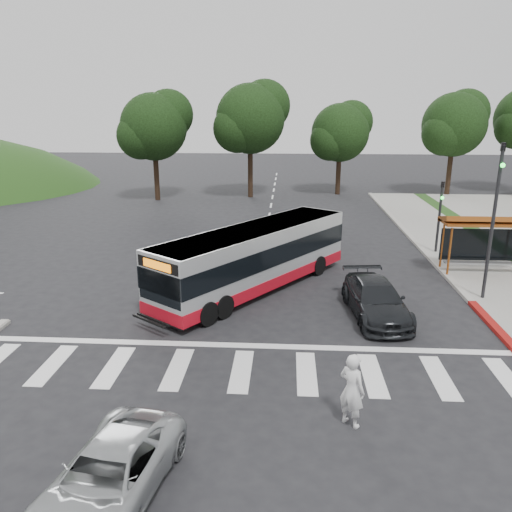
# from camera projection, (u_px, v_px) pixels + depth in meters

# --- Properties ---
(ground) EXTENTS (140.00, 140.00, 0.00)m
(ground) POSITION_uv_depth(u_px,v_px,m) (253.00, 308.00, 20.15)
(ground) COLOR black
(ground) RESTS_ON ground
(sidewalk_east) EXTENTS (4.00, 40.00, 0.12)m
(sidewalk_east) POSITION_uv_depth(u_px,v_px,m) (464.00, 255.00, 27.12)
(sidewalk_east) COLOR gray
(sidewalk_east) RESTS_ON ground
(curb_east) EXTENTS (0.30, 40.00, 0.15)m
(curb_east) POSITION_uv_depth(u_px,v_px,m) (427.00, 254.00, 27.24)
(curb_east) COLOR #9E9991
(curb_east) RESTS_ON ground
(curb_east_red) EXTENTS (0.32, 6.00, 0.15)m
(curb_east_red) POSITION_uv_depth(u_px,v_px,m) (502.00, 334.00, 17.68)
(curb_east_red) COLOR maroon
(curb_east_red) RESTS_ON ground
(crosswalk_ladder) EXTENTS (18.00, 2.60, 0.01)m
(crosswalk_ladder) POSITION_uv_depth(u_px,v_px,m) (241.00, 371.00, 15.37)
(crosswalk_ladder) COLOR silver
(crosswalk_ladder) RESTS_ON ground
(bus_shelter) EXTENTS (4.20, 1.60, 2.86)m
(bus_shelter) POSITION_uv_depth(u_px,v_px,m) (486.00, 227.00, 23.71)
(bus_shelter) COLOR #944918
(bus_shelter) RESTS_ON sidewalk_east
(traffic_signal_ne_tall) EXTENTS (0.18, 0.37, 6.50)m
(traffic_signal_ne_tall) POSITION_uv_depth(u_px,v_px,m) (495.00, 210.00, 19.89)
(traffic_signal_ne_tall) COLOR black
(traffic_signal_ne_tall) RESTS_ON ground
(traffic_signal_ne_short) EXTENTS (0.18, 0.37, 4.00)m
(traffic_signal_ne_short) POSITION_uv_depth(u_px,v_px,m) (440.00, 210.00, 26.98)
(traffic_signal_ne_short) COLOR black
(traffic_signal_ne_short) RESTS_ON ground
(tree_ne_a) EXTENTS (6.16, 5.74, 9.30)m
(tree_ne_a) POSITION_uv_depth(u_px,v_px,m) (455.00, 124.00, 44.18)
(tree_ne_a) COLOR black
(tree_ne_a) RESTS_ON parking_lot
(tree_north_a) EXTENTS (6.60, 6.15, 10.17)m
(tree_north_a) POSITION_uv_depth(u_px,v_px,m) (251.00, 118.00, 43.20)
(tree_north_a) COLOR black
(tree_north_a) RESTS_ON ground
(tree_north_b) EXTENTS (5.72, 5.33, 8.43)m
(tree_north_b) POSITION_uv_depth(u_px,v_px,m) (341.00, 132.00, 44.99)
(tree_north_b) COLOR black
(tree_north_b) RESTS_ON ground
(tree_north_c) EXTENTS (6.16, 5.74, 9.30)m
(tree_north_c) POSITION_uv_depth(u_px,v_px,m) (155.00, 126.00, 41.95)
(tree_north_c) COLOR black
(tree_north_c) RESTS_ON ground
(transit_bus) EXTENTS (8.24, 10.16, 2.80)m
(transit_bus) POSITION_uv_depth(u_px,v_px,m) (255.00, 259.00, 21.89)
(transit_bus) COLOR #AFB2B4
(transit_bus) RESTS_ON ground
(pedestrian) EXTENTS (0.85, 0.84, 1.98)m
(pedestrian) POSITION_uv_depth(u_px,v_px,m) (352.00, 390.00, 12.51)
(pedestrian) COLOR white
(pedestrian) RESTS_ON ground
(dark_sedan) EXTENTS (2.44, 4.95, 1.38)m
(dark_sedan) POSITION_uv_depth(u_px,v_px,m) (376.00, 299.00, 19.21)
(dark_sedan) COLOR black
(dark_sedan) RESTS_ON ground
(silver_suv_south) EXTENTS (2.65, 4.55, 1.19)m
(silver_suv_south) POSITION_uv_depth(u_px,v_px,m) (109.00, 476.00, 10.16)
(silver_suv_south) COLOR #AEB2B4
(silver_suv_south) RESTS_ON ground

